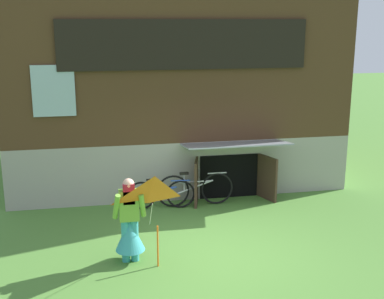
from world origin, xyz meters
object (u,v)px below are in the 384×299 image
object	(u,v)px
kite	(155,201)
bicycle_silver	(195,189)
person	(130,227)
bicycle_blue	(161,194)

from	to	relation	value
kite	bicycle_silver	xyz separation A→B (m)	(1.27, 3.03, -0.89)
person	bicycle_silver	world-z (taller)	person
bicycle_silver	bicycle_blue	size ratio (longest dim) A/B	1.16
person	kite	xyz separation A→B (m)	(0.40, -0.51, 0.64)
bicycle_silver	bicycle_blue	bearing A→B (deg)	-175.87
bicycle_blue	bicycle_silver	bearing A→B (deg)	8.38
bicycle_silver	bicycle_blue	world-z (taller)	bicycle_silver
kite	bicycle_blue	size ratio (longest dim) A/B	1.05
kite	bicycle_blue	bearing A→B (deg)	80.89
person	bicycle_blue	bearing A→B (deg)	68.19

